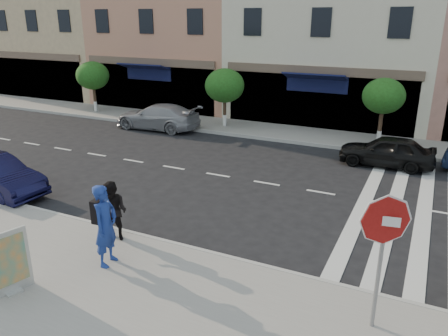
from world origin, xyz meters
TOP-DOWN VIEW (x-y plane):
  - ground at (0.00, 0.00)m, footprint 120.00×120.00m
  - sidewalk_near at (0.00, -3.75)m, footprint 60.00×4.50m
  - sidewalk_far at (0.00, 11.00)m, footprint 60.00×3.00m
  - building_west_far at (-22.00, 17.00)m, footprint 12.00×9.00m
  - building_centre at (-0.50, 17.00)m, footprint 11.00×9.00m
  - street_tree_wa at (-14.00, 10.80)m, footprint 2.00×2.00m
  - street_tree_wb at (-5.00, 10.80)m, footprint 2.10×2.10m
  - street_tree_c at (3.00, 10.80)m, footprint 1.90×1.90m
  - stop_sign at (4.63, -2.62)m, footprint 0.96×0.19m
  - photographer at (-1.41, -3.03)m, footprint 0.58×0.79m
  - walker at (-2.05, -2.00)m, footprint 0.88×0.73m
  - poster_board at (-2.50, -4.87)m, footprint 0.41×0.91m
  - car_far_left at (-8.18, 9.10)m, footprint 4.73×2.03m
  - car_far_mid at (3.65, 7.98)m, footprint 3.73×1.55m

SIDE VIEW (x-z plane):
  - ground at x=0.00m, z-range 0.00..0.00m
  - sidewalk_near at x=0.00m, z-range 0.00..0.15m
  - sidewalk_far at x=0.00m, z-range 0.00..0.15m
  - car_far_mid at x=3.65m, z-range 0.00..1.26m
  - car_far_left at x=-8.18m, z-range 0.00..1.36m
  - poster_board at x=-2.50m, z-range 0.13..1.56m
  - walker at x=-2.05m, z-range 0.15..1.77m
  - photographer at x=-1.41m, z-range 0.15..2.16m
  - stop_sign at x=4.63m, z-range 0.75..3.48m
  - street_tree_wb at x=-5.00m, z-range 0.78..3.84m
  - street_tree_wa at x=-14.00m, z-range 0.81..3.86m
  - street_tree_c at x=3.00m, z-range 0.84..3.87m
  - building_centre at x=-0.50m, z-range 0.00..11.00m
  - building_west_far at x=-22.00m, z-range 0.00..12.00m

